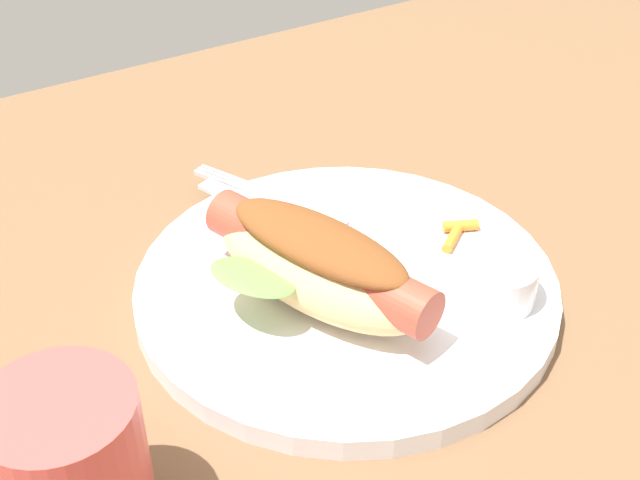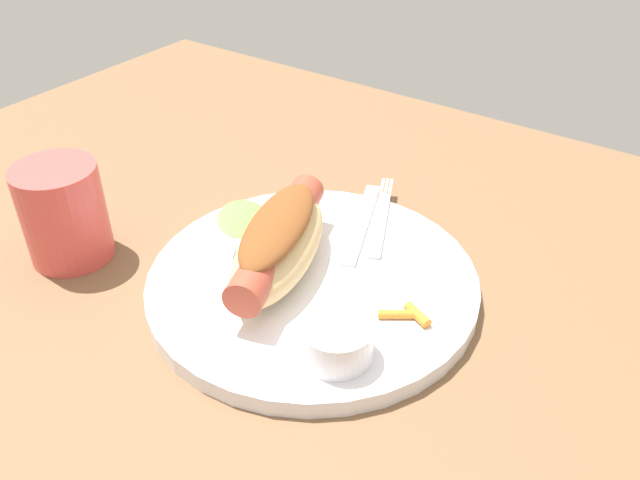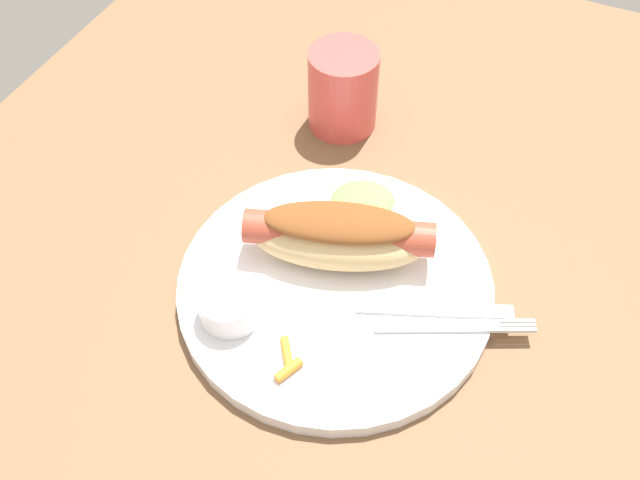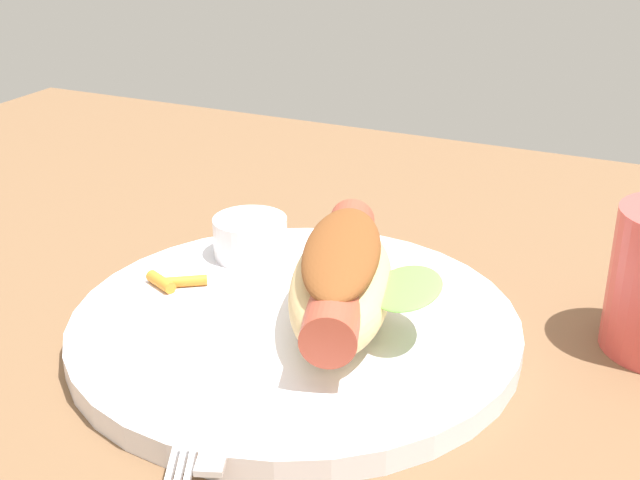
# 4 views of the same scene
# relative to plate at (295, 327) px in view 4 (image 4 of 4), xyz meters

# --- Properties ---
(ground_plane) EXTENTS (1.20, 0.90, 0.02)m
(ground_plane) POSITION_rel_plate_xyz_m (-0.02, 0.02, -0.02)
(ground_plane) COLOR brown
(plate) EXTENTS (0.29, 0.29, 0.02)m
(plate) POSITION_rel_plate_xyz_m (0.00, 0.00, 0.00)
(plate) COLOR white
(plate) RESTS_ON ground_plane
(hot_dog) EXTENTS (0.13, 0.18, 0.06)m
(hot_dog) POSITION_rel_plate_xyz_m (0.03, 0.01, 0.04)
(hot_dog) COLOR #DBB77A
(hot_dog) RESTS_ON plate
(sauce_ramekin) EXTENTS (0.06, 0.06, 0.03)m
(sauce_ramekin) POSITION_rel_plate_xyz_m (-0.07, 0.07, 0.02)
(sauce_ramekin) COLOR white
(sauce_ramekin) RESTS_ON plate
(fork) EXTENTS (0.07, 0.13, 0.00)m
(fork) POSITION_rel_plate_xyz_m (-0.00, -0.11, 0.01)
(fork) COLOR silver
(fork) RESTS_ON plate
(knife) EXTENTS (0.06, 0.14, 0.00)m
(knife) POSITION_rel_plate_xyz_m (0.01, -0.09, 0.01)
(knife) COLOR silver
(knife) RESTS_ON plate
(carrot_garnish) EXTENTS (0.04, 0.03, 0.01)m
(carrot_garnish) POSITION_rel_plate_xyz_m (-0.10, 0.00, 0.01)
(carrot_garnish) COLOR orange
(carrot_garnish) RESTS_ON plate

